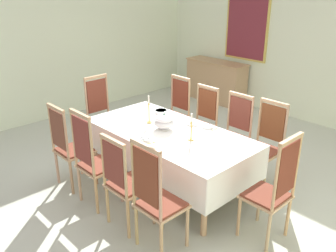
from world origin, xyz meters
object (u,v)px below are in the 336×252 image
object	(u,v)px
chair_south_b	(93,159)
chair_north_d	(265,143)
dining_table	(169,136)
bowl_far_right	(192,123)
candlestick_east	(191,130)
bowl_near_right	(145,139)
spoon_secondary	(153,143)
chair_north_b	(201,121)
bowl_near_left	(208,126)
soup_tureen	(164,122)
spoon_primary	(215,129)
chair_north_a	(175,111)
chair_head_west	(102,114)
chair_head_east	(273,189)
candlestick_west	(149,112)
bowl_far_left	(161,111)
chair_north_c	(233,132)
sideboard	(216,81)
framed_painting	(247,23)
chair_south_c	(125,181)
chair_south_d	(156,197)
chair_south_a	(69,145)

from	to	relation	value
chair_south_b	chair_north_d	size ratio (longest dim) A/B	1.08
dining_table	bowl_far_right	xyz separation A→B (m)	(0.06, 0.38, 0.10)
candlestick_east	bowl_near_right	bearing A→B (deg)	-130.96
candlestick_east	spoon_secondary	world-z (taller)	candlestick_east
chair_north_b	bowl_near_left	size ratio (longest dim) A/B	7.74
soup_tureen	bowl_near_right	distance (m)	0.44
chair_south_b	spoon_primary	size ratio (longest dim) A/B	6.93
chair_north_a	chair_north_b	bearing A→B (deg)	179.76
dining_table	chair_head_west	xyz separation A→B (m)	(-1.53, 0.00, -0.10)
chair_head_east	candlestick_west	xyz separation A→B (m)	(-1.92, -0.00, 0.32)
chair_north_b	bowl_far_left	size ratio (longest dim) A/B	5.57
chair_south_b	chair_north_b	xyz separation A→B (m)	(0.00, 1.92, -0.04)
dining_table	bowl_near_left	distance (m)	0.53
chair_south_b	spoon_secondary	bearing A→B (deg)	53.45
chair_north_c	chair_head_east	world-z (taller)	chair_head_east
bowl_near_left	bowl_far_left	bearing A→B (deg)	-175.48
chair_head_west	spoon_secondary	size ratio (longest dim) A/B	6.92
bowl_far_left	sideboard	xyz separation A→B (m)	(-1.35, 2.90, -0.36)
spoon_secondary	framed_painting	size ratio (longest dim) A/B	0.11
dining_table	bowl_far_left	xyz separation A→B (m)	(-0.56, 0.38, 0.10)
soup_tureen	framed_painting	world-z (taller)	framed_painting
chair_north_b	bowl_near_right	bearing A→B (deg)	102.79
chair_north_c	spoon_primary	xyz separation A→B (m)	(0.06, -0.49, 0.21)
chair_head_west	bowl_far_right	world-z (taller)	chair_head_west
bowl_far_right	framed_painting	bearing A→B (deg)	114.48
chair_north_c	candlestick_west	size ratio (longest dim) A/B	2.91
chair_south_c	chair_north_c	world-z (taller)	chair_north_c
chair_north_d	bowl_near_left	size ratio (longest dim) A/B	7.98
dining_table	bowl_near_left	world-z (taller)	bowl_near_left
soup_tureen	bowl_far_right	bearing A→B (deg)	69.16
candlestick_west	candlestick_east	size ratio (longest dim) A/B	1.13
chair_head_east	dining_table	bearing A→B (deg)	90.00
chair_south_b	bowl_far_right	xyz separation A→B (m)	(0.35, 1.35, 0.18)
chair_south_c	chair_head_east	distance (m)	1.55
chair_head_east	chair_north_a	bearing A→B (deg)	68.22
chair_north_a	chair_north_b	size ratio (longest dim) A/B	1.04
chair_south_d	chair_north_d	size ratio (longest dim) A/B	1.08
chair_south_d	soup_tureen	world-z (taller)	chair_south_d
bowl_near_left	bowl_far_right	world-z (taller)	bowl_near_left
chair_south_a	chair_south_d	size ratio (longest dim) A/B	0.94
chair_north_d	bowl_far_right	world-z (taller)	chair_north_d
spoon_primary	sideboard	bearing A→B (deg)	121.57
bowl_far_left	candlestick_west	bearing A→B (deg)	-65.22
candlestick_west	chair_south_a	bearing A→B (deg)	-116.50
chair_south_b	bowl_far_left	bearing A→B (deg)	101.46
bowl_near_left	framed_painting	size ratio (longest dim) A/B	0.09
candlestick_west	bowl_far_right	bearing A→B (deg)	40.70
dining_table	chair_south_c	xyz separation A→B (m)	(0.32, -0.96, -0.13)
chair_north_c	chair_north_d	bearing A→B (deg)	-179.85
bowl_near_right	bowl_far_right	bearing A→B (deg)	87.63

